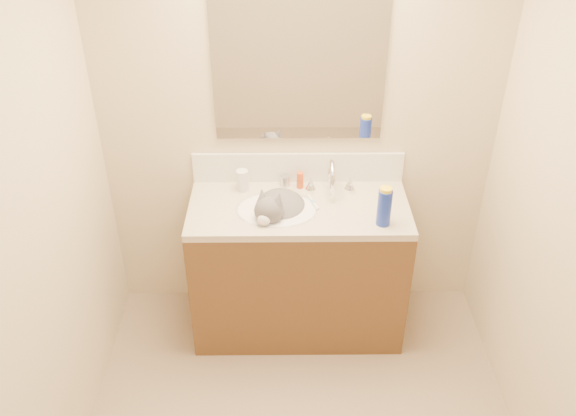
{
  "coord_description": "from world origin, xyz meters",
  "views": [
    {
      "loc": [
        -0.08,
        -1.79,
        2.67
      ],
      "look_at": [
        -0.06,
        0.92,
        0.88
      ],
      "focal_mm": 38.0,
      "sensor_mm": 36.0,
      "label": 1
    }
  ],
  "objects_px": {
    "basin": "(277,220)",
    "spray_can": "(384,208)",
    "pill_bottle": "(242,180)",
    "cat": "(279,211)",
    "silver_jar": "(285,181)",
    "faucet": "(331,179)",
    "amber_bottle": "(300,180)",
    "vanity_cabinet": "(298,270)"
  },
  "relations": [
    {
      "from": "basin",
      "to": "cat",
      "type": "height_order",
      "value": "cat"
    },
    {
      "from": "pill_bottle",
      "to": "cat",
      "type": "bearing_deg",
      "value": -41.82
    },
    {
      "from": "amber_bottle",
      "to": "spray_can",
      "type": "xyz_separation_m",
      "value": [
        0.42,
        -0.36,
        0.05
      ]
    },
    {
      "from": "cat",
      "to": "faucet",
      "type": "bearing_deg",
      "value": 49.94
    },
    {
      "from": "vanity_cabinet",
      "to": "spray_can",
      "type": "xyz_separation_m",
      "value": [
        0.43,
        -0.17,
        0.55
      ]
    },
    {
      "from": "faucet",
      "to": "spray_can",
      "type": "bearing_deg",
      "value": -50.91
    },
    {
      "from": "vanity_cabinet",
      "to": "faucet",
      "type": "xyz_separation_m",
      "value": [
        0.18,
        0.14,
        0.54
      ]
    },
    {
      "from": "vanity_cabinet",
      "to": "silver_jar",
      "type": "distance_m",
      "value": 0.53
    },
    {
      "from": "cat",
      "to": "spray_can",
      "type": "bearing_deg",
      "value": 6.46
    },
    {
      "from": "vanity_cabinet",
      "to": "silver_jar",
      "type": "height_order",
      "value": "silver_jar"
    },
    {
      "from": "vanity_cabinet",
      "to": "cat",
      "type": "distance_m",
      "value": 0.44
    },
    {
      "from": "faucet",
      "to": "pill_bottle",
      "type": "bearing_deg",
      "value": 176.08
    },
    {
      "from": "amber_bottle",
      "to": "silver_jar",
      "type": "bearing_deg",
      "value": 163.97
    },
    {
      "from": "basin",
      "to": "pill_bottle",
      "type": "bearing_deg",
      "value": 134.0
    },
    {
      "from": "vanity_cabinet",
      "to": "pill_bottle",
      "type": "bearing_deg",
      "value": 151.44
    },
    {
      "from": "vanity_cabinet",
      "to": "basin",
      "type": "height_order",
      "value": "basin"
    },
    {
      "from": "vanity_cabinet",
      "to": "pill_bottle",
      "type": "xyz_separation_m",
      "value": [
        -0.31,
        0.17,
        0.51
      ]
    },
    {
      "from": "spray_can",
      "to": "pill_bottle",
      "type": "bearing_deg",
      "value": 155.29
    },
    {
      "from": "basin",
      "to": "faucet",
      "type": "height_order",
      "value": "faucet"
    },
    {
      "from": "vanity_cabinet",
      "to": "faucet",
      "type": "distance_m",
      "value": 0.58
    },
    {
      "from": "amber_bottle",
      "to": "cat",
      "type": "bearing_deg",
      "value": -120.96
    },
    {
      "from": "silver_jar",
      "to": "pill_bottle",
      "type": "bearing_deg",
      "value": -169.41
    },
    {
      "from": "pill_bottle",
      "to": "amber_bottle",
      "type": "bearing_deg",
      "value": 3.67
    },
    {
      "from": "faucet",
      "to": "pill_bottle",
      "type": "xyz_separation_m",
      "value": [
        -0.49,
        0.03,
        -0.02
      ]
    },
    {
      "from": "pill_bottle",
      "to": "faucet",
      "type": "bearing_deg",
      "value": -3.92
    },
    {
      "from": "spray_can",
      "to": "amber_bottle",
      "type": "bearing_deg",
      "value": 139.15
    },
    {
      "from": "vanity_cabinet",
      "to": "spray_can",
      "type": "distance_m",
      "value": 0.72
    },
    {
      "from": "cat",
      "to": "basin",
      "type": "bearing_deg",
      "value": -91.95
    },
    {
      "from": "basin",
      "to": "pill_bottle",
      "type": "xyz_separation_m",
      "value": [
        -0.19,
        0.2,
        0.13
      ]
    },
    {
      "from": "spray_can",
      "to": "silver_jar",
      "type": "bearing_deg",
      "value": 142.46
    },
    {
      "from": "basin",
      "to": "cat",
      "type": "bearing_deg",
      "value": 65.03
    },
    {
      "from": "vanity_cabinet",
      "to": "spray_can",
      "type": "height_order",
      "value": "spray_can"
    },
    {
      "from": "basin",
      "to": "amber_bottle",
      "type": "bearing_deg",
      "value": 59.53
    },
    {
      "from": "basin",
      "to": "spray_can",
      "type": "distance_m",
      "value": 0.59
    },
    {
      "from": "amber_bottle",
      "to": "spray_can",
      "type": "relative_size",
      "value": 0.48
    },
    {
      "from": "vanity_cabinet",
      "to": "pill_bottle",
      "type": "height_order",
      "value": "pill_bottle"
    },
    {
      "from": "faucet",
      "to": "amber_bottle",
      "type": "xyz_separation_m",
      "value": [
        -0.17,
        0.05,
        -0.04
      ]
    },
    {
      "from": "vanity_cabinet",
      "to": "pill_bottle",
      "type": "distance_m",
      "value": 0.62
    },
    {
      "from": "vanity_cabinet",
      "to": "faucet",
      "type": "bearing_deg",
      "value": 37.29
    },
    {
      "from": "faucet",
      "to": "silver_jar",
      "type": "height_order",
      "value": "faucet"
    },
    {
      "from": "basin",
      "to": "amber_bottle",
      "type": "relative_size",
      "value": 4.66
    },
    {
      "from": "faucet",
      "to": "cat",
      "type": "distance_m",
      "value": 0.35
    }
  ]
}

